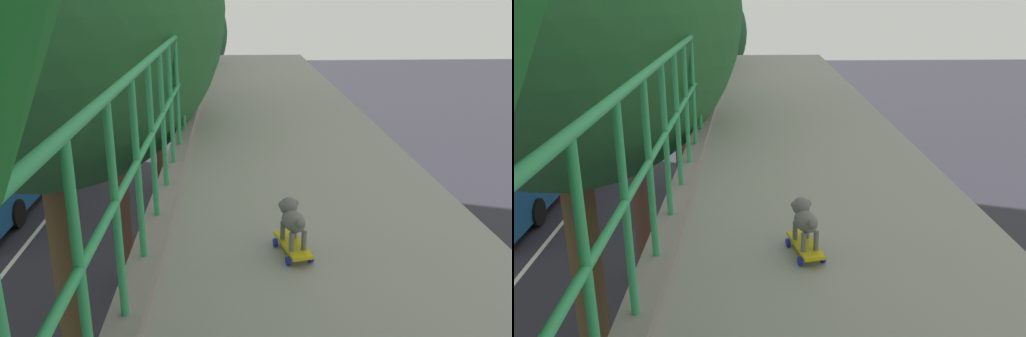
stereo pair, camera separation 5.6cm
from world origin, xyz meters
TOP-DOWN VIEW (x-y plane):
  - city_bus at (-8.01, 19.39)m, footprint 2.52×10.53m
  - roadside_tree_mid at (-2.18, 7.20)m, footprint 4.95×4.95m
  - roadside_tree_far at (-2.52, 12.69)m, footprint 4.27×4.27m
  - roadside_tree_farthest at (-2.38, 19.77)m, footprint 5.28×5.28m
  - toy_skateboard at (0.76, 3.18)m, footprint 0.26×0.46m
  - small_dog at (0.76, 3.19)m, footprint 0.20×0.36m

SIDE VIEW (x-z plane):
  - city_bus at x=-8.01m, z-range 0.22..3.51m
  - toy_skateboard at x=0.76m, z-range 5.84..5.93m
  - roadside_tree_farthest at x=-2.38m, z-range 1.82..10.31m
  - small_dog at x=0.76m, z-range 5.94..6.25m
  - roadside_tree_mid at x=-2.18m, z-range 2.41..12.18m
  - roadside_tree_far at x=-2.52m, z-range 2.86..11.87m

